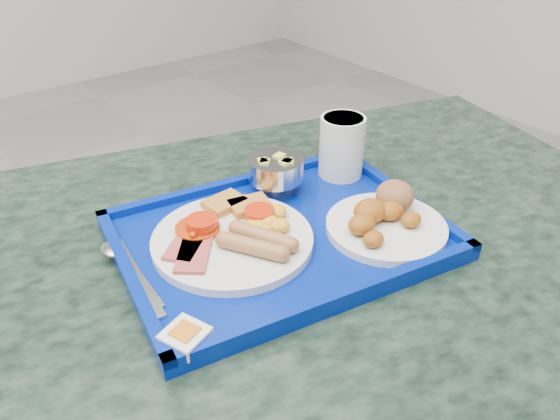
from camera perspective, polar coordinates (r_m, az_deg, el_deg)
name	(u,v)px	position (r m, az deg, el deg)	size (l,w,h in m)	color
table	(281,350)	(0.89, 0.11, -14.46)	(1.38, 1.10, 0.75)	slate
tray	(280,237)	(0.77, 0.00, -2.86)	(0.49, 0.40, 0.03)	navy
main_plate	(235,235)	(0.75, -4.68, -2.60)	(0.22, 0.22, 0.03)	silver
bread_plate	(385,218)	(0.78, 10.96, -0.81)	(0.17, 0.17, 0.06)	silver
fruit_bowl	(276,169)	(0.85, -0.43, 4.27)	(0.09, 0.09, 0.06)	#ACABAE
juice_cup	(342,145)	(0.90, 6.47, 6.81)	(0.07, 0.07, 0.10)	silver
spoon	(119,257)	(0.75, -16.44, -4.77)	(0.03, 0.16, 0.01)	#ACABAE
knife	(138,276)	(0.71, -14.66, -6.70)	(0.01, 0.17, 0.00)	#ACABAE
jam_packet	(185,337)	(0.62, -9.86, -12.92)	(0.06, 0.06, 0.02)	white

